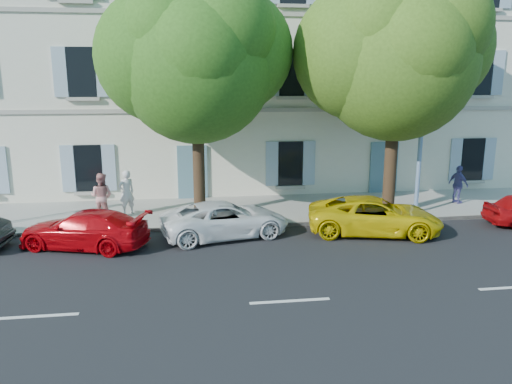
{
  "coord_description": "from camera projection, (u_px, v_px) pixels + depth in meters",
  "views": [
    {
      "loc": [
        -2.38,
        -15.12,
        5.34
      ],
      "look_at": [
        -0.01,
        2.0,
        1.4
      ],
      "focal_mm": 35.0,
      "sensor_mm": 36.0,
      "label": 1
    }
  ],
  "objects": [
    {
      "name": "tree_right",
      "position": [
        397.0,
        62.0,
        18.32
      ],
      "size": [
        5.86,
        5.86,
        9.02
      ],
      "color": "#3A2819",
      "rests_on": "sidewalk"
    },
    {
      "name": "car_red_coupe",
      "position": [
        84.0,
        229.0,
        16.03
      ],
      "size": [
        4.49,
        2.92,
        1.21
      ],
      "primitive_type": "imported",
      "rotation": [
        0.0,
        0.0,
        4.39
      ],
      "color": "#B5050B",
      "rests_on": "ground"
    },
    {
      "name": "pedestrian_c",
      "position": [
        458.0,
        185.0,
        21.1
      ],
      "size": [
        0.72,
        1.03,
        1.62
      ],
      "primitive_type": "imported",
      "rotation": [
        0.0,
        0.0,
        1.95
      ],
      "color": "#504E90",
      "rests_on": "sidewalk"
    },
    {
      "name": "sidewalk",
      "position": [
        248.0,
        210.0,
        20.39
      ],
      "size": [
        36.0,
        4.5,
        0.15
      ],
      "primitive_type": "cube",
      "color": "#A09E96",
      "rests_on": "ground"
    },
    {
      "name": "street_lamp",
      "position": [
        426.0,
        91.0,
        18.55
      ],
      "size": [
        0.45,
        1.8,
        8.39
      ],
      "color": "#7293BF",
      "rests_on": "sidewalk"
    },
    {
      "name": "car_white_coupe",
      "position": [
        225.0,
        219.0,
        17.14
      ],
      "size": [
        4.74,
        2.93,
        1.23
      ],
      "primitive_type": "imported",
      "rotation": [
        0.0,
        0.0,
        1.79
      ],
      "color": "white",
      "rests_on": "ground"
    },
    {
      "name": "kerb",
      "position": [
        255.0,
        225.0,
        18.29
      ],
      "size": [
        36.0,
        0.16,
        0.16
      ],
      "primitive_type": "cube",
      "color": "#9E998E",
      "rests_on": "ground"
    },
    {
      "name": "pedestrian_b",
      "position": [
        101.0,
        196.0,
        18.66
      ],
      "size": [
        1.02,
        0.89,
        1.77
      ],
      "primitive_type": "imported",
      "rotation": [
        0.0,
        0.0,
        2.85
      ],
      "color": "tan",
      "rests_on": "sidewalk"
    },
    {
      "name": "ground",
      "position": [
        265.0,
        248.0,
        16.11
      ],
      "size": [
        90.0,
        90.0,
        0.0
      ],
      "primitive_type": "plane",
      "color": "black"
    },
    {
      "name": "pedestrian_a",
      "position": [
        127.0,
        192.0,
        19.34
      ],
      "size": [
        0.76,
        0.69,
        1.75
      ],
      "primitive_type": "imported",
      "rotation": [
        0.0,
        0.0,
        3.7
      ],
      "color": "silver",
      "rests_on": "sidewalk"
    },
    {
      "name": "car_yellow_supercar",
      "position": [
        375.0,
        216.0,
        17.48
      ],
      "size": [
        4.99,
        3.14,
        1.29
      ],
      "primitive_type": "imported",
      "rotation": [
        0.0,
        0.0,
        1.34
      ],
      "color": "#D5B709",
      "rests_on": "ground"
    },
    {
      "name": "building",
      "position": [
        234.0,
        65.0,
        24.63
      ],
      "size": [
        28.0,
        7.0,
        12.0
      ],
      "primitive_type": "cube",
      "color": "beige",
      "rests_on": "ground"
    },
    {
      "name": "tree_left",
      "position": [
        196.0,
        65.0,
        17.9
      ],
      "size": [
        5.66,
        5.66,
        8.78
      ],
      "color": "#3A2819",
      "rests_on": "sidewalk"
    }
  ]
}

